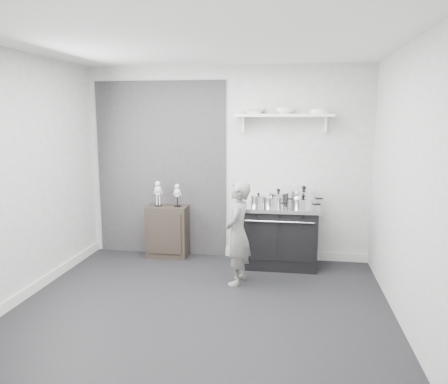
{
  "coord_description": "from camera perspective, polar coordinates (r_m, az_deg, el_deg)",
  "views": [
    {
      "loc": [
        0.91,
        -4.27,
        2.0
      ],
      "look_at": [
        0.1,
        0.95,
        1.09
      ],
      "focal_mm": 35.0,
      "sensor_mm": 36.0,
      "label": 1
    }
  ],
  "objects": [
    {
      "name": "pot_front_center",
      "position": [
        5.72,
        6.39,
        -1.33
      ],
      "size": [
        0.3,
        0.21,
        0.17
      ],
      "color": "silver",
      "rests_on": "stove"
    },
    {
      "name": "skeleton_torso",
      "position": [
        6.18,
        -6.13,
        -0.22
      ],
      "size": [
        0.1,
        0.07,
        0.37
      ],
      "primitive_type": null,
      "color": "beige",
      "rests_on": "side_cabinet"
    },
    {
      "name": "room_shell",
      "position": [
        4.55,
        -3.94,
        5.2
      ],
      "size": [
        4.02,
        3.62,
        2.71
      ],
      "color": "#A9A9A6",
      "rests_on": "ground"
    },
    {
      "name": "bowl_small",
      "position": [
        5.94,
        7.96,
        10.46
      ],
      "size": [
        0.25,
        0.25,
        0.08
      ],
      "primitive_type": "imported",
      "color": "white",
      "rests_on": "wall_shelf"
    },
    {
      "name": "wall_shelf",
      "position": [
        5.95,
        7.85,
        9.79
      ],
      "size": [
        1.3,
        0.26,
        0.24
      ],
      "color": "white",
      "rests_on": "room_shell"
    },
    {
      "name": "pot_front_left",
      "position": [
        5.75,
        4.52,
        -1.17
      ],
      "size": [
        0.29,
        0.2,
        0.19
      ],
      "color": "silver",
      "rests_on": "stove"
    },
    {
      "name": "pot_back_left",
      "position": [
        5.95,
        7.12,
        -0.78
      ],
      "size": [
        0.37,
        0.28,
        0.21
      ],
      "color": "silver",
      "rests_on": "stove"
    },
    {
      "name": "side_cabinet",
      "position": [
        6.34,
        -7.35,
        -5.15
      ],
      "size": [
        0.57,
        0.33,
        0.75
      ],
      "primitive_type": "cube",
      "color": "black",
      "rests_on": "ground"
    },
    {
      "name": "pot_back_right",
      "position": [
        5.93,
        10.37,
        -0.71
      ],
      "size": [
        0.42,
        0.34,
        0.26
      ],
      "color": "silver",
      "rests_on": "stove"
    },
    {
      "name": "child",
      "position": [
        5.24,
        1.81,
        -5.4
      ],
      "size": [
        0.36,
        0.49,
        1.25
      ],
      "primitive_type": "imported",
      "rotation": [
        0.0,
        0.0,
        -1.71
      ],
      "color": "slate",
      "rests_on": "ground"
    },
    {
      "name": "skeleton_full",
      "position": [
        6.26,
        -8.61,
        0.05
      ],
      "size": [
        0.12,
        0.07,
        0.41
      ],
      "primitive_type": null,
      "color": "beige",
      "rests_on": "side_cabinet"
    },
    {
      "name": "stove",
      "position": [
        5.96,
        7.28,
        -5.65
      ],
      "size": [
        1.04,
        0.65,
        0.83
      ],
      "color": "black",
      "rests_on": "ground"
    },
    {
      "name": "ground",
      "position": [
        4.81,
        -3.04,
        -14.82
      ],
      "size": [
        4.0,
        4.0,
        0.0
      ],
      "primitive_type": "plane",
      "color": "black",
      "rests_on": "ground"
    },
    {
      "name": "plate_stack",
      "position": [
        5.95,
        12.39,
        10.25
      ],
      "size": [
        0.26,
        0.26,
        0.06
      ],
      "primitive_type": "cylinder",
      "color": "white",
      "rests_on": "wall_shelf"
    },
    {
      "name": "bowl_large",
      "position": [
        5.97,
        3.93,
        10.52
      ],
      "size": [
        0.31,
        0.31,
        0.08
      ],
      "primitive_type": "imported",
      "color": "white",
      "rests_on": "wall_shelf"
    },
    {
      "name": "pot_front_right",
      "position": [
        5.71,
        10.28,
        -1.45
      ],
      "size": [
        0.36,
        0.27,
        0.18
      ],
      "color": "silver",
      "rests_on": "stove"
    }
  ]
}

